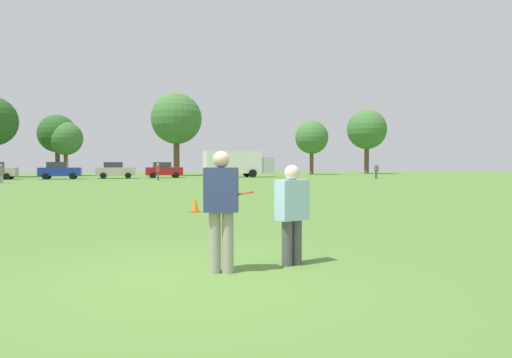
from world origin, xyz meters
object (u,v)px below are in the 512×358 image
frisbee (244,193)px  parked_car_center (60,170)px  traffic_cone (195,205)px  bystander_far_jogger (1,173)px  parked_car_near_right (164,170)px  parked_car_mid_right (115,170)px  bystander_sideline_watcher (158,171)px  player_defender (292,209)px  player_thrower (221,204)px  bystander_field_marshal (376,170)px  box_truck (237,163)px

frisbee → parked_car_center: (-5.22, 46.16, -0.20)m
traffic_cone → bystander_far_jogger: (-10.12, 27.59, 0.65)m
frisbee → parked_car_near_right: parked_car_near_right is taller
frisbee → parked_car_mid_right: (0.46, 46.67, -0.20)m
parked_car_center → bystander_sideline_watcher: bearing=-39.4°
parked_car_near_right → player_defender: bearing=-96.1°
player_thrower → traffic_cone: player_thrower is taller
player_defender → bystander_field_marshal: (26.05, 35.15, 0.09)m
player_thrower → frisbee: size_ratio=6.25×
player_defender → parked_car_near_right: 47.08m
parked_car_mid_right → box_truck: (14.34, 0.19, 0.83)m
player_defender → bystander_far_jogger: size_ratio=0.98×
parked_car_mid_right → bystander_far_jogger: (-9.47, -10.74, -0.04)m
traffic_cone → parked_car_center: parked_car_center is taller
bystander_far_jogger → parked_car_near_right: bearing=36.7°
parked_car_mid_right → traffic_cone: bearing=-89.0°
traffic_cone → box_truck: bearing=70.4°
player_defender → frisbee: size_ratio=5.54×
traffic_cone → parked_car_mid_right: size_ratio=0.11×
traffic_cone → parked_car_center: size_ratio=0.11×
frisbee → parked_car_center: 46.46m
player_thrower → parked_car_near_right: 47.33m
traffic_cone → parked_car_near_right: (4.73, 38.67, 0.69)m
player_thrower → frisbee: player_thrower is taller
player_thrower → parked_car_mid_right: bearing=89.1°
parked_car_center → bystander_field_marshal: (32.10, -10.81, 0.02)m
bystander_field_marshal → parked_car_near_right: bearing=151.0°
parked_car_center → box_truck: box_truck is taller
player_thrower → player_defender: size_ratio=1.13×
player_thrower → parked_car_center: 46.34m
frisbee → traffic_cone: 8.46m
parked_car_mid_right → parked_car_near_right: bearing=3.7°
traffic_cone → player_defender: bearing=-92.0°
parked_car_center → box_truck: size_ratio=0.50×
box_truck → bystander_sideline_watcher: box_truck is taller
parked_car_near_right → bystander_field_marshal: size_ratio=2.58×
parked_car_center → bystander_sideline_watcher: parked_car_center is taller
box_truck → bystander_sideline_watcher: bearing=-142.3°
player_defender → parked_car_center: (-6.05, 45.96, 0.08)m
bystander_sideline_watcher → bystander_field_marshal: size_ratio=1.01×
player_defender → bystander_sideline_watcher: bearing=85.2°
parked_car_near_right → box_truck: size_ratio=0.50×
parked_car_center → parked_car_mid_right: (5.68, 0.50, 0.00)m
parked_car_center → bystander_far_jogger: bearing=-110.3°
player_defender → parked_car_near_right: bearing=83.9°
parked_car_near_right → parked_car_center: bearing=-175.6°
parked_car_near_right → bystander_field_marshal: parked_car_near_right is taller
bystander_sideline_watcher → bystander_field_marshal: bystander_sideline_watcher is taller
player_thrower → bystander_sideline_watcher: size_ratio=1.02×
parked_car_mid_right → box_truck: bearing=0.8°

